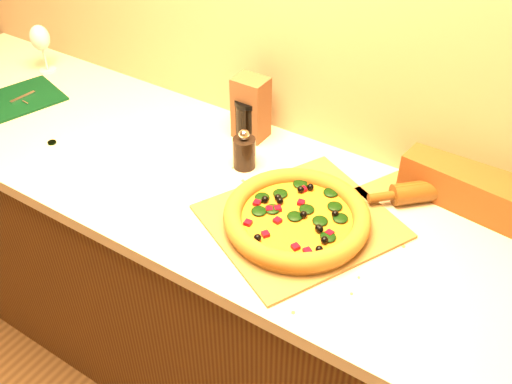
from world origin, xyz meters
name	(u,v)px	position (x,y,z in m)	size (l,w,h in m)	color
cabinet	(243,301)	(0.00, 1.43, 0.43)	(2.80, 0.65, 0.86)	#401F0D
countertop	(241,195)	(0.00, 1.43, 0.88)	(2.84, 0.68, 0.04)	beige
pizza_peel	(306,219)	(0.21, 1.41, 0.90)	(0.55, 0.63, 0.01)	brown
pizza	(297,217)	(0.20, 1.37, 0.93)	(0.37, 0.37, 0.05)	#BA892E
cutting_board	(13,101)	(-0.92, 1.40, 0.90)	(0.29, 0.35, 0.02)	black
bottle_cap	(52,142)	(-0.61, 1.30, 0.90)	(0.03, 0.03, 0.01)	black
pepper_grinder	(244,152)	(-0.05, 1.52, 0.95)	(0.07, 0.07, 0.12)	black
rolling_pin	(445,188)	(0.48, 1.70, 0.93)	(0.33, 0.32, 0.06)	#56320E
bread_bag	(476,189)	(0.55, 1.70, 0.95)	(0.38, 0.12, 0.11)	brown
wine_glass	(40,39)	(-1.00, 1.62, 1.02)	(0.07, 0.07, 0.17)	silver
paper_bag	(251,108)	(-0.12, 1.66, 1.00)	(0.10, 0.08, 0.20)	brown
dark_jar	(248,119)	(-0.12, 1.65, 0.97)	(0.08, 0.08, 0.13)	black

